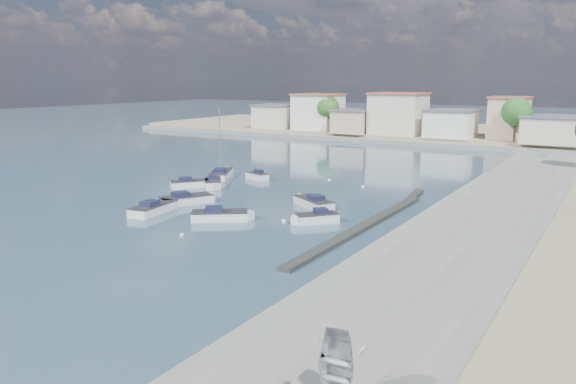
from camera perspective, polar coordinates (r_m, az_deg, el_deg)
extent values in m
plane|color=#2E4C5C|center=(78.11, 11.85, 1.99)|extent=(400.00, 400.00, 0.00)
cube|color=slate|center=(47.74, 21.97, -3.48)|extent=(5.00, 90.00, 1.80)
cube|color=slate|center=(48.56, 16.92, -2.89)|extent=(4.17, 90.00, 2.86)
cube|color=slate|center=(40.38, 13.42, -6.33)|extent=(5.31, 3.50, 1.94)
cube|color=black|center=(48.19, 7.70, -3.49)|extent=(1.00, 26.00, 0.35)
cube|color=black|center=(61.12, 12.55, -0.50)|extent=(2.00, 8.05, 0.30)
cube|color=gray|center=(127.90, 19.76, 5.48)|extent=(160.00, 40.00, 1.40)
cube|color=slate|center=(107.54, 17.44, 4.46)|extent=(160.00, 2.50, 0.80)
cube|color=beige|center=(129.35, -1.29, 7.63)|extent=(8.00, 8.00, 5.00)
cube|color=#595960|center=(129.19, -1.29, 8.82)|extent=(8.48, 8.48, 0.35)
cube|color=white|center=(125.94, 3.08, 8.08)|extent=(9.00, 9.00, 7.50)
cube|color=#99513D|center=(125.77, 3.10, 9.87)|extent=(9.54, 9.54, 0.35)
cube|color=#D3B491|center=(118.91, 6.66, 7.10)|extent=(7.00, 8.00, 4.50)
cube|color=#595960|center=(118.76, 6.69, 8.27)|extent=(7.42, 8.48, 0.35)
cube|color=beige|center=(117.21, 11.13, 7.76)|extent=(10.00, 9.00, 8.00)
cube|color=#99513D|center=(117.03, 11.21, 9.80)|extent=(10.60, 9.54, 0.35)
cube|color=white|center=(113.02, 16.19, 6.63)|extent=(8.50, 8.50, 5.00)
cube|color=#595960|center=(112.85, 16.27, 7.98)|extent=(9.01, 9.01, 0.35)
cube|color=#D3B491|center=(113.70, 21.53, 6.95)|extent=(6.50, 7.50, 7.50)
cube|color=#99513D|center=(113.51, 21.67, 8.92)|extent=(6.89, 7.95, 0.35)
cube|color=beige|center=(108.75, 25.26, 5.69)|extent=(9.50, 9.00, 4.50)
cube|color=#595960|center=(108.58, 25.37, 6.96)|extent=(10.07, 9.54, 0.35)
cylinder|color=#38281E|center=(121.57, 4.07, 6.98)|extent=(0.44, 0.44, 3.38)
sphere|color=#234918|center=(121.36, 4.09, 8.55)|extent=(4.80, 4.80, 4.80)
sphere|color=#234918|center=(120.43, 4.34, 8.42)|extent=(3.60, 3.60, 3.60)
sphere|color=#234918|center=(122.09, 3.88, 8.64)|extent=(3.30, 3.30, 3.30)
cylinder|color=#38281E|center=(117.34, 12.64, 6.46)|extent=(0.44, 0.44, 2.93)
sphere|color=#234918|center=(117.13, 12.70, 7.87)|extent=(4.16, 4.16, 4.16)
sphere|color=#234918|center=(116.41, 12.98, 7.74)|extent=(3.12, 3.12, 3.12)
sphere|color=#234918|center=(117.70, 12.46, 7.96)|extent=(2.86, 2.86, 2.86)
cylinder|color=#38281E|center=(108.60, 22.03, 5.70)|extent=(0.44, 0.44, 3.60)
sphere|color=#234918|center=(108.35, 22.17, 7.57)|extent=(5.12, 5.12, 5.12)
sphere|color=#234918|center=(107.58, 22.61, 7.39)|extent=(3.84, 3.84, 3.84)
sphere|color=#234918|center=(108.94, 21.80, 7.70)|extent=(3.52, 3.52, 3.52)
cube|color=white|center=(54.73, -13.52, -1.77)|extent=(2.74, 5.49, 1.00)
cube|color=white|center=(56.49, -12.15, -1.29)|extent=(2.04, 2.04, 1.00)
cube|color=#262628|center=(54.62, -13.54, -1.26)|extent=(2.78, 5.49, 0.08)
cube|color=#1B1E3C|center=(54.16, -13.89, -1.12)|extent=(1.48, 1.73, 0.48)
cube|color=white|center=(66.68, -9.98, 0.72)|extent=(4.15, 4.55, 1.00)
cube|color=white|center=(67.01, -8.40, 0.83)|extent=(1.39, 1.39, 1.00)
cube|color=#262628|center=(66.59, -9.99, 1.15)|extent=(4.18, 4.57, 0.08)
cube|color=#1B1E3C|center=(66.47, -10.37, 1.32)|extent=(1.69, 1.72, 0.48)
cube|color=white|center=(55.78, 2.61, -1.21)|extent=(5.29, 4.24, 1.00)
cube|color=white|center=(57.62, 1.53, -0.79)|extent=(1.63, 1.63, 1.00)
cube|color=#262628|center=(55.67, 2.61, -0.71)|extent=(5.31, 4.27, 0.08)
cube|color=#1B1E3C|center=(55.20, 2.88, -0.56)|extent=(1.90, 1.79, 0.48)
cube|color=white|center=(49.73, 2.91, -2.78)|extent=(3.69, 3.88, 1.00)
cube|color=white|center=(49.21, 1.13, -2.92)|extent=(1.17, 1.17, 1.00)
cube|color=#262628|center=(49.61, 2.92, -2.22)|extent=(3.71, 3.90, 0.08)
cube|color=#1B1E3C|center=(49.68, 3.33, -1.92)|extent=(1.48, 1.50, 0.48)
cube|color=white|center=(58.06, -10.35, -0.88)|extent=(4.29, 5.72, 1.00)
cube|color=white|center=(58.92, -8.28, -0.63)|extent=(1.89, 1.89, 1.00)
cube|color=#262628|center=(57.96, -10.37, -0.40)|extent=(4.33, 5.74, 0.08)
cube|color=#1B1E3C|center=(57.72, -10.87, -0.22)|extent=(1.89, 2.02, 0.48)
cube|color=white|center=(71.11, -3.15, 1.54)|extent=(3.67, 2.51, 1.00)
cube|color=white|center=(72.30, -3.80, 1.70)|extent=(1.27, 1.27, 1.00)
cube|color=#262628|center=(71.03, -3.16, 1.94)|extent=(3.68, 2.53, 0.08)
cube|color=#1B1E3C|center=(70.71, -3.00, 2.10)|extent=(1.26, 1.16, 0.48)
cube|color=white|center=(67.00, -7.62, 0.85)|extent=(4.41, 4.86, 1.00)
cube|color=white|center=(64.96, -7.62, 0.51)|extent=(1.41, 1.41, 1.00)
cube|color=#262628|center=(66.91, -7.63, 1.27)|extent=(4.44, 4.89, 0.08)
cube|color=#1B1E3C|center=(67.34, -7.64, 1.54)|extent=(1.77, 1.82, 0.48)
cube|color=white|center=(50.88, -6.95, -2.52)|extent=(5.22, 4.51, 1.00)
cube|color=white|center=(50.82, -4.52, -2.49)|extent=(1.60, 1.60, 1.00)
cube|color=#262628|center=(50.77, -6.96, -1.97)|extent=(5.24, 4.55, 0.08)
cube|color=#1B1E3C|center=(50.74, -7.54, -1.72)|extent=(1.93, 1.87, 0.48)
cube|color=white|center=(72.93, -6.84, 1.73)|extent=(4.97, 6.83, 1.00)
cube|color=white|center=(75.73, -6.44, 2.10)|extent=(1.94, 1.94, 1.00)
cube|color=#262628|center=(72.84, -6.85, 2.12)|extent=(5.01, 6.85, 0.08)
cube|color=#1B1E3C|center=(72.17, -6.95, 2.22)|extent=(2.11, 2.37, 0.48)
cylinder|color=silver|center=(72.31, -6.92, 5.25)|extent=(0.12, 0.12, 8.00)
cylinder|color=silver|center=(71.57, -7.04, 2.51)|extent=(1.18, 2.17, 0.08)
sphere|color=white|center=(34.14, 7.47, -10.06)|extent=(0.37, 0.37, 0.37)
sphere|color=white|center=(50.04, -0.44, -2.97)|extent=(0.37, 0.37, 0.37)
sphere|color=white|center=(46.42, -10.72, -4.33)|extent=(0.37, 0.37, 0.37)
sphere|color=white|center=(56.46, 14.35, -1.67)|extent=(0.37, 0.37, 0.37)
sphere|color=white|center=(70.37, 4.20, 1.22)|extent=(0.37, 0.37, 0.37)
sphere|color=white|center=(66.28, 7.60, 0.51)|extent=(0.37, 0.37, 0.37)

